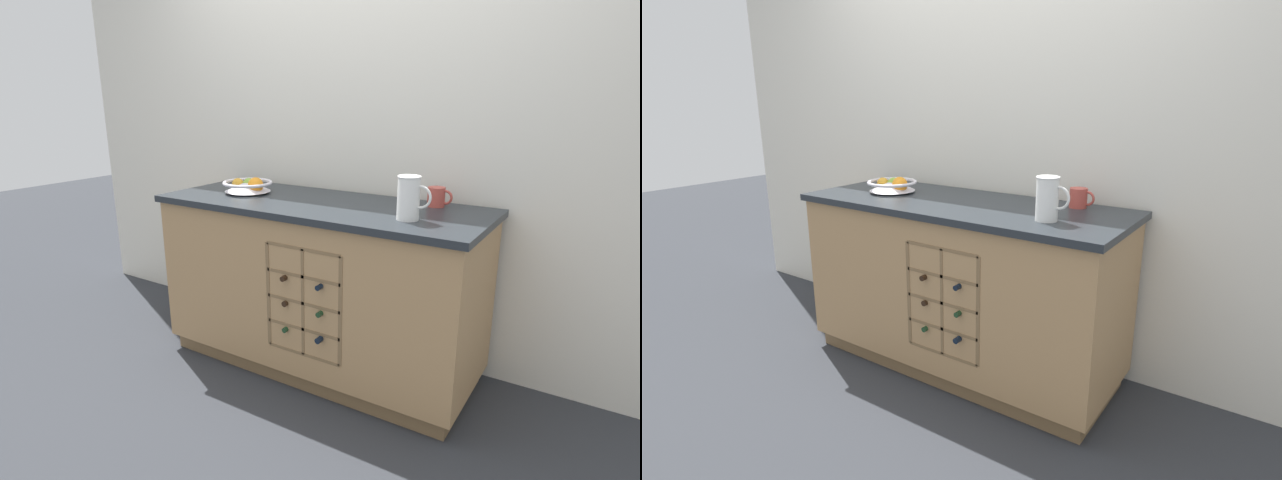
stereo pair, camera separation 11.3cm
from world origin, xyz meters
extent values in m
plane|color=#2D3035|center=(0.00, 0.00, 0.00)|extent=(14.00, 14.00, 0.00)
cube|color=silver|center=(0.00, 0.39, 1.27)|extent=(4.40, 0.06, 2.55)
cube|color=brown|center=(0.00, 0.00, 0.04)|extent=(1.64, 0.57, 0.09)
cube|color=tan|center=(0.00, 0.00, 0.49)|extent=(1.70, 0.63, 0.80)
cube|color=#23282D|center=(0.00, 0.00, 0.91)|extent=(1.74, 0.67, 0.03)
cube|color=brown|center=(0.10, -0.22, 0.50)|extent=(0.41, 0.01, 0.54)
cube|color=brown|center=(-0.11, -0.27, 0.50)|extent=(0.02, 0.10, 0.54)
cube|color=brown|center=(0.31, -0.27, 0.50)|extent=(0.02, 0.10, 0.54)
cube|color=brown|center=(0.10, -0.27, 0.23)|extent=(0.41, 0.10, 0.02)
cube|color=brown|center=(0.10, -0.27, 0.37)|extent=(0.41, 0.10, 0.02)
cube|color=brown|center=(0.10, -0.27, 0.50)|extent=(0.41, 0.10, 0.02)
cube|color=brown|center=(0.10, -0.27, 0.64)|extent=(0.41, 0.10, 0.02)
cube|color=brown|center=(0.10, -0.27, 0.77)|extent=(0.41, 0.10, 0.02)
cube|color=brown|center=(0.10, -0.27, 0.50)|extent=(0.02, 0.10, 0.54)
cylinder|color=#19381E|center=(0.00, -0.16, 0.34)|extent=(0.07, 0.19, 0.07)
cylinder|color=#19381E|center=(0.00, -0.30, 0.34)|extent=(0.03, 0.08, 0.03)
cylinder|color=black|center=(0.20, -0.16, 0.34)|extent=(0.08, 0.21, 0.08)
cylinder|color=black|center=(0.20, -0.31, 0.34)|extent=(0.03, 0.09, 0.03)
cylinder|color=black|center=(0.00, -0.14, 0.48)|extent=(0.08, 0.21, 0.08)
cylinder|color=black|center=(0.00, -0.29, 0.48)|extent=(0.03, 0.09, 0.03)
cylinder|color=#19381E|center=(0.20, -0.17, 0.48)|extent=(0.07, 0.19, 0.07)
cylinder|color=#19381E|center=(0.20, -0.31, 0.48)|extent=(0.03, 0.08, 0.03)
cylinder|color=black|center=(0.00, -0.17, 0.61)|extent=(0.07, 0.18, 0.07)
cylinder|color=black|center=(0.00, -0.30, 0.61)|extent=(0.03, 0.08, 0.03)
cylinder|color=black|center=(0.20, -0.16, 0.61)|extent=(0.07, 0.20, 0.07)
cylinder|color=black|center=(0.20, -0.31, 0.61)|extent=(0.03, 0.09, 0.03)
cylinder|color=silver|center=(-0.48, 0.00, 0.93)|extent=(0.13, 0.13, 0.01)
cone|color=silver|center=(-0.48, 0.00, 0.97)|extent=(0.26, 0.26, 0.06)
torus|color=silver|center=(-0.48, 0.00, 0.99)|extent=(0.28, 0.28, 0.02)
sphere|color=#7FA838|center=(-0.48, 0.02, 0.97)|extent=(0.07, 0.07, 0.07)
sphere|color=gold|center=(-0.55, 0.00, 0.97)|extent=(0.07, 0.07, 0.07)
sphere|color=orange|center=(-0.42, -0.01, 0.98)|extent=(0.09, 0.09, 0.09)
cylinder|color=white|center=(0.53, -0.11, 1.03)|extent=(0.10, 0.10, 0.20)
torus|color=white|center=(0.53, -0.11, 1.12)|extent=(0.10, 0.10, 0.01)
torus|color=white|center=(0.58, -0.11, 1.04)|extent=(0.11, 0.01, 0.11)
cylinder|color=#B7473D|center=(0.54, 0.22, 0.98)|extent=(0.09, 0.09, 0.10)
torus|color=#B7473D|center=(0.59, 0.22, 0.98)|extent=(0.07, 0.01, 0.07)
camera|label=1|loc=(1.34, -2.14, 1.46)|focal=28.00mm
camera|label=2|loc=(1.43, -2.08, 1.46)|focal=28.00mm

